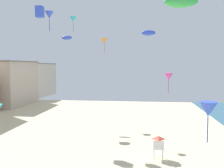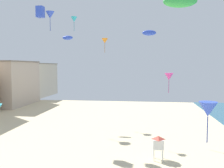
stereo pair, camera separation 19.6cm
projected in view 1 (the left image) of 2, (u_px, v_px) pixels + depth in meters
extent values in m
cube|color=beige|center=(30.00, 80.00, 80.47)|extent=(12.05, 16.74, 10.50)
cube|color=gray|center=(29.00, 64.00, 80.07)|extent=(12.29, 17.08, 0.30)
cylinder|color=white|center=(154.00, 155.00, 25.42)|extent=(0.10, 0.10, 1.20)
cylinder|color=white|center=(163.00, 156.00, 25.32)|extent=(0.10, 0.10, 1.20)
cylinder|color=white|center=(154.00, 152.00, 26.32)|extent=(0.10, 0.10, 1.20)
cylinder|color=white|center=(162.00, 153.00, 26.21)|extent=(0.10, 0.10, 1.20)
cube|color=white|center=(158.00, 144.00, 25.73)|extent=(1.10, 1.10, 1.00)
pyramid|color=#D14C3D|center=(158.00, 137.00, 25.69)|extent=(1.10, 1.10, 0.35)
cone|color=#2DB7CC|center=(73.00, 19.00, 45.52)|extent=(1.17, 1.17, 0.96)
cylinder|color=teal|center=(73.00, 27.00, 45.62)|extent=(0.06, 0.06, 1.70)
cone|color=blue|center=(49.00, 15.00, 41.66)|extent=(1.46, 1.46, 1.19)
cylinder|color=#233995|center=(49.00, 25.00, 41.79)|extent=(0.08, 0.08, 2.12)
cube|color=blue|center=(40.00, 12.00, 34.21)|extent=(0.98, 0.98, 1.53)
cone|color=blue|center=(208.00, 109.00, 20.90)|extent=(1.57, 1.57, 1.28)
cylinder|color=#233995|center=(208.00, 130.00, 21.03)|extent=(0.09, 0.09, 2.28)
ellipsoid|color=blue|center=(148.00, 33.00, 40.78)|extent=(2.31, 0.64, 0.90)
cone|color=orange|center=(104.00, 41.00, 34.73)|extent=(0.89, 0.89, 0.73)
cylinder|color=#A75C15|center=(104.00, 48.00, 34.81)|extent=(0.05, 0.05, 1.29)
ellipsoid|color=green|center=(181.00, 1.00, 17.45)|extent=(2.39, 0.66, 0.93)
ellipsoid|color=blue|center=(67.00, 38.00, 41.98)|extent=(1.81, 0.50, 0.70)
cone|color=#DB3D9E|center=(169.00, 77.00, 32.09)|extent=(1.15, 1.15, 0.94)
cylinder|color=#992A6E|center=(168.00, 86.00, 32.19)|extent=(0.06, 0.06, 1.67)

